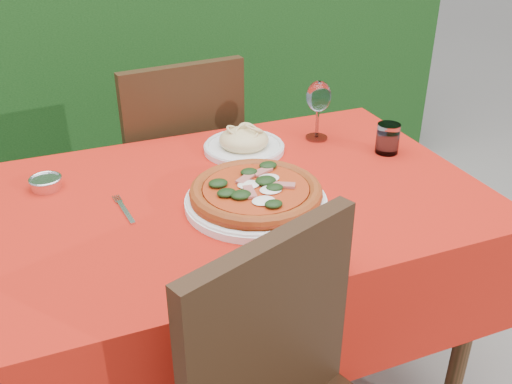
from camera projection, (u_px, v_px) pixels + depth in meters
name	position (u px, v px, depth m)	size (l,w,h in m)	color
hedge	(126.00, 14.00, 2.70)	(3.20, 0.55, 1.78)	black
dining_table	(243.00, 239.00, 1.59)	(1.26, 0.86, 0.75)	#462816
chair_far	(178.00, 166.00, 2.11)	(0.47, 0.47, 0.95)	black
pizza_plate	(256.00, 195.00, 1.44)	(0.39, 0.39, 0.07)	white
pasta_plate	(244.00, 143.00, 1.73)	(0.25, 0.25, 0.07)	silver
water_glass	(388.00, 140.00, 1.72)	(0.07, 0.07, 0.09)	white
wine_glass	(319.00, 99.00, 1.76)	(0.08, 0.08, 0.19)	silver
fork	(126.00, 212.00, 1.42)	(0.02, 0.17, 0.00)	silver
steel_ramekin	(46.00, 184.00, 1.52)	(0.08, 0.08, 0.03)	silver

